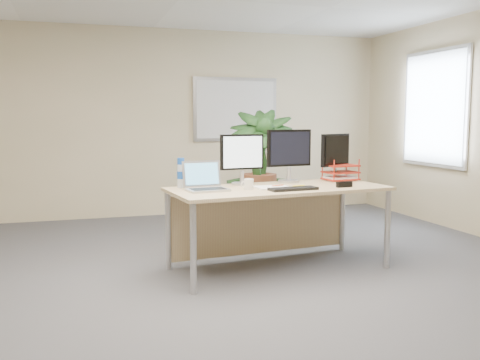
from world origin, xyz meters
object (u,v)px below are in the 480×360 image
object	(u,v)px
floor_plant	(259,177)
monitor_right	(289,152)
laptop	(205,183)
desk	(273,203)
monitor_left	(242,156)

from	to	relation	value
floor_plant	monitor_right	size ratio (longest dim) A/B	2.84
monitor_right	laptop	bearing A→B (deg)	-161.83
floor_plant	laptop	xyz separation A→B (m)	(-0.92, -1.15, 0.10)
desk	laptop	distance (m)	0.74
desk	floor_plant	distance (m)	1.09
desk	floor_plant	size ratio (longest dim) A/B	1.41
floor_plant	desk	bearing A→B (deg)	-102.36
floor_plant	monitor_right	distance (m)	0.91
laptop	monitor_left	bearing A→B (deg)	31.44
monitor_right	laptop	size ratio (longest dim) A/B	1.36
desk	monitor_right	size ratio (longest dim) A/B	4.00
monitor_left	laptop	world-z (taller)	monitor_left
monitor_left	floor_plant	bearing A→B (deg)	60.90
floor_plant	monitor_left	distance (m)	1.06
desk	monitor_left	distance (m)	0.54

